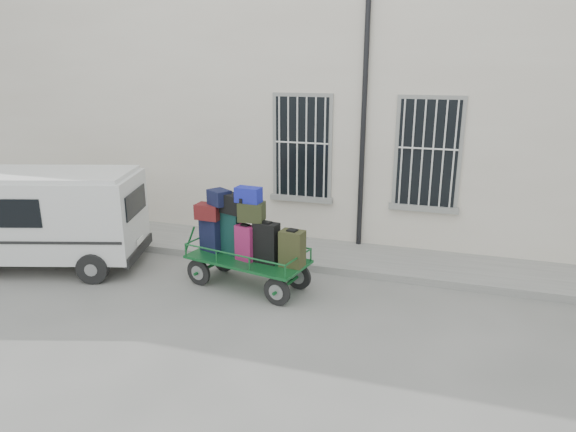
{
  "coord_description": "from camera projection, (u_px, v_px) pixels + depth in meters",
  "views": [
    {
      "loc": [
        2.73,
        -7.92,
        4.03
      ],
      "look_at": [
        -0.1,
        1.0,
        1.25
      ],
      "focal_mm": 32.0,
      "sensor_mm": 36.0,
      "label": 1
    }
  ],
  "objects": [
    {
      "name": "ground",
      "position": [
        277.0,
        298.0,
        9.18
      ],
      "size": [
        80.0,
        80.0,
        0.0
      ],
      "primitive_type": "plane",
      "color": "slate",
      "rests_on": "ground"
    },
    {
      "name": "building",
      "position": [
        344.0,
        105.0,
        13.35
      ],
      "size": [
        24.0,
        5.15,
        6.0
      ],
      "color": "beige",
      "rests_on": "ground"
    },
    {
      "name": "van",
      "position": [
        40.0,
        214.0,
        10.3
      ],
      "size": [
        4.25,
        2.71,
        1.99
      ],
      "rotation": [
        0.0,
        0.0,
        0.29
      ],
      "color": "silver",
      "rests_on": "ground"
    },
    {
      "name": "luggage_cart",
      "position": [
        245.0,
        238.0,
        9.42
      ],
      "size": [
        2.69,
        1.46,
        1.93
      ],
      "rotation": [
        0.0,
        0.0,
        -0.21
      ],
      "color": "black",
      "rests_on": "ground"
    },
    {
      "name": "sidewalk",
      "position": [
        309.0,
        253.0,
        11.17
      ],
      "size": [
        24.0,
        1.7,
        0.15
      ],
      "primitive_type": "cube",
      "color": "gray",
      "rests_on": "ground"
    }
  ]
}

